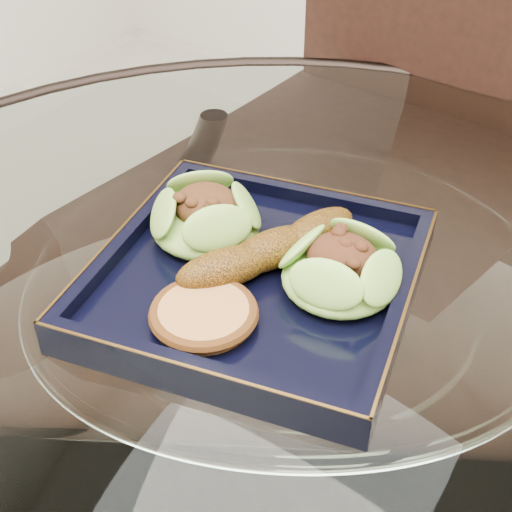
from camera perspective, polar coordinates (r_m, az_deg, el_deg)
The scene contains 7 objects.
dining_table at distance 0.74m, azimuth 2.16°, elevation -14.35°, with size 1.13×1.13×0.77m.
dining_chair at distance 1.06m, azimuth 9.82°, elevation 2.67°, with size 0.48×0.48×1.04m.
navy_plate at distance 0.63m, azimuth 0.00°, elevation -2.14°, with size 0.27×0.27×0.02m, color black.
lettuce_wrap_left at distance 0.66m, azimuth -4.06°, elevation 2.90°, with size 0.10×0.10×0.04m, color #568F29.
lettuce_wrap_right at distance 0.60m, azimuth 6.72°, elevation -1.32°, with size 0.10×0.10×0.04m, color #77AC32.
roasted_plantain at distance 0.63m, azimuth 1.28°, elevation 0.54°, with size 0.18×0.04×0.03m, color brown.
crumb_patty at distance 0.58m, azimuth -4.19°, elevation -4.73°, with size 0.08×0.08×0.01m, color #CB8643.
Camera 1 is at (0.22, -0.39, 1.18)m, focal length 50.00 mm.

